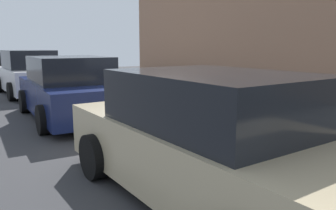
{
  "coord_description": "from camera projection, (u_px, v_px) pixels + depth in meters",
  "views": [
    {
      "loc": [
        -7.42,
        4.36,
        1.85
      ],
      "look_at": [
        -1.55,
        0.52,
        0.61
      ],
      "focal_mm": 35.7,
      "sensor_mm": 36.0,
      "label": 1
    }
  ],
  "objects": [
    {
      "name": "ground_plane",
      "position": [
        152.0,
        117.0,
        8.78
      ],
      "size": [
        40.0,
        40.0,
        0.0
      ],
      "primitive_type": "plane",
      "color": "#333335"
    },
    {
      "name": "suitcase_red_0",
      "position": [
        272.0,
        118.0,
        6.38
      ],
      "size": [
        0.48,
        0.23,
        1.01
      ],
      "color": "red",
      "rests_on": "sidewalk_curb"
    },
    {
      "name": "suitcase_maroon_2",
      "position": [
        235.0,
        114.0,
        7.22
      ],
      "size": [
        0.41,
        0.25,
        0.84
      ],
      "color": "maroon",
      "rests_on": "sidewalk_curb"
    },
    {
      "name": "suitcase_navy_3",
      "position": [
        221.0,
        104.0,
        7.69
      ],
      "size": [
        0.5,
        0.23,
        1.09
      ],
      "color": "navy",
      "rests_on": "sidewalk_curb"
    },
    {
      "name": "suitcase_black_5",
      "position": [
        194.0,
        99.0,
        8.53
      ],
      "size": [
        0.43,
        0.27,
        1.0
      ],
      "color": "black",
      "rests_on": "sidewalk_curb"
    },
    {
      "name": "parked_car_charcoal_3",
      "position": [
        10.0,
        68.0,
        16.85
      ],
      "size": [
        4.55,
        2.11,
        1.56
      ],
      "color": "black",
      "rests_on": "ground_plane"
    },
    {
      "name": "suitcase_teal_1",
      "position": [
        255.0,
        112.0,
        6.85
      ],
      "size": [
        0.37,
        0.22,
        0.97
      ],
      "color": "#0F606B",
      "rests_on": "sidewalk_curb"
    },
    {
      "name": "suitcase_olive_4",
      "position": [
        207.0,
        101.0,
        8.13
      ],
      "size": [
        0.39,
        0.24,
        1.07
      ],
      "color": "#59601E",
      "rests_on": "sidewalk_curb"
    },
    {
      "name": "sidewalk_curb",
      "position": [
        223.0,
        105.0,
        10.12
      ],
      "size": [
        18.0,
        5.0,
        0.14
      ],
      "primitive_type": "cube",
      "color": "#9E9B93",
      "rests_on": "ground_plane"
    },
    {
      "name": "suitcase_silver_6",
      "position": [
        182.0,
        96.0,
        8.93
      ],
      "size": [
        0.41,
        0.22,
        1.01
      ],
      "color": "#9EA0A8",
      "rests_on": "sidewalk_curb"
    },
    {
      "name": "parked_car_white_2",
      "position": [
        30.0,
        74.0,
        12.77
      ],
      "size": [
        4.24,
        2.04,
        1.68
      ],
      "color": "silver",
      "rests_on": "ground_plane"
    },
    {
      "name": "bollard_post",
      "position": [
        156.0,
        90.0,
        9.78
      ],
      "size": [
        0.13,
        0.13,
        0.87
      ],
      "primitive_type": "cylinder",
      "color": "brown",
      "rests_on": "sidewalk_curb"
    },
    {
      "name": "fire_hydrant",
      "position": [
        168.0,
        93.0,
        9.5
      ],
      "size": [
        0.39,
        0.21,
        0.76
      ],
      "color": "red",
      "rests_on": "sidewalk_curb"
    },
    {
      "name": "parked_car_navy_1",
      "position": [
        71.0,
        90.0,
        8.56
      ],
      "size": [
        4.45,
        2.26,
        1.58
      ],
      "color": "#141E4C",
      "rests_on": "ground_plane"
    },
    {
      "name": "parked_car_beige_0",
      "position": [
        213.0,
        141.0,
        3.99
      ],
      "size": [
        4.61,
        2.17,
        1.55
      ],
      "color": "tan",
      "rests_on": "ground_plane"
    }
  ]
}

